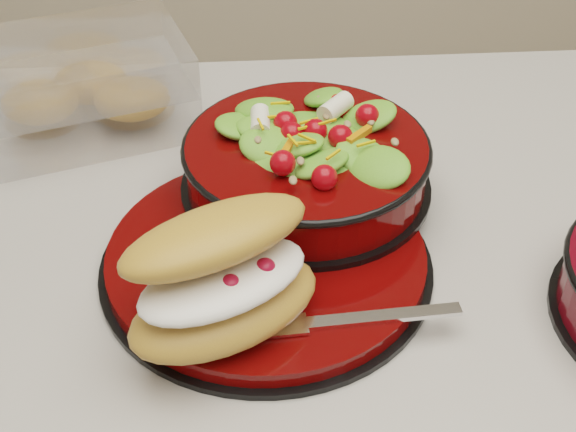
{
  "coord_description": "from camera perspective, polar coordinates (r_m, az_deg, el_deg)",
  "views": [
    {
      "loc": [
        0.11,
        -0.51,
        1.37
      ],
      "look_at": [
        0.15,
        0.02,
        0.94
      ],
      "focal_mm": 50.0,
      "sensor_mm": 36.0,
      "label": 1
    }
  ],
  "objects": [
    {
      "name": "dinner_plate",
      "position": [
        0.68,
        -1.48,
        -3.09
      ],
      "size": [
        0.28,
        0.28,
        0.02
      ],
      "rotation": [
        0.0,
        0.0,
        -0.42
      ],
      "color": "black",
      "rests_on": "island_counter"
    },
    {
      "name": "salad_bowl",
      "position": [
        0.72,
        1.31,
        4.3
      ],
      "size": [
        0.23,
        0.23,
        0.1
      ],
      "rotation": [
        0.0,
        0.0,
        -0.34
      ],
      "color": "black",
      "rests_on": "dinner_plate"
    },
    {
      "name": "croissant",
      "position": [
        0.59,
        -4.62,
        -4.38
      ],
      "size": [
        0.17,
        0.16,
        0.09
      ],
      "rotation": [
        0.0,
        0.0,
        0.49
      ],
      "color": "#C48E3B",
      "rests_on": "dinner_plate"
    },
    {
      "name": "fork",
      "position": [
        0.62,
        4.61,
        -7.34
      ],
      "size": [
        0.16,
        0.03,
        0.0
      ],
      "rotation": [
        0.0,
        0.0,
        1.64
      ],
      "color": "silver",
      "rests_on": "dinner_plate"
    },
    {
      "name": "pastry_box",
      "position": [
        0.88,
        -14.3,
        8.89
      ],
      "size": [
        0.25,
        0.21,
        0.09
      ],
      "rotation": [
        0.0,
        0.0,
        0.3
      ],
      "color": "white",
      "rests_on": "island_counter"
    }
  ]
}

